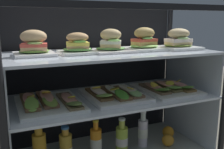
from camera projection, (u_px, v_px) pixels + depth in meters
case_frame at (102, 75)px, 1.48m from camera, size 1.12×0.54×0.85m
riser_lower_tier at (112, 126)px, 1.41m from camera, size 1.05×0.48×0.32m
shelf_lower_glass at (112, 97)px, 1.38m from camera, size 1.07×0.49×0.01m
riser_upper_tier at (112, 76)px, 1.35m from camera, size 1.05×0.48×0.22m
shelf_upper_glass at (112, 53)px, 1.33m from camera, size 1.07×0.49×0.01m
plated_roll_sandwich_mid_right at (34, 46)px, 1.18m from camera, size 0.18×0.18×0.12m
plated_roll_sandwich_right_of_center at (78, 46)px, 1.25m from camera, size 0.17×0.17×0.10m
plated_roll_sandwich_center at (111, 44)px, 1.31m from camera, size 0.21×0.21×0.12m
plated_roll_sandwich_left_of_center at (144, 42)px, 1.40m from camera, size 0.20×0.20×0.12m
plated_roll_sandwich_near_right_corner at (178, 41)px, 1.44m from camera, size 0.20×0.20×0.12m
open_sandwich_tray_center at (49, 102)px, 1.22m from camera, size 0.29×0.36×0.06m
open_sandwich_tray_mid_left at (115, 94)px, 1.36m from camera, size 0.29×0.36×0.06m
open_sandwich_tray_near_left_corner at (167, 88)px, 1.48m from camera, size 0.29×0.36×0.06m
juice_bottle_front_second at (66, 148)px, 1.33m from camera, size 0.07×0.07×0.20m
juice_bottle_back_left at (96, 143)px, 1.38m from camera, size 0.06×0.06×0.21m
juice_bottle_front_right_end at (122, 139)px, 1.44m from camera, size 0.07×0.07×0.20m
juice_bottle_back_center at (143, 132)px, 1.51m from camera, size 0.06×0.06×0.22m
orange_fruit_beside_bottles at (168, 132)px, 1.63m from camera, size 0.07×0.07×0.07m
orange_fruit_near_left_post at (168, 140)px, 1.52m from camera, size 0.07×0.07×0.07m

